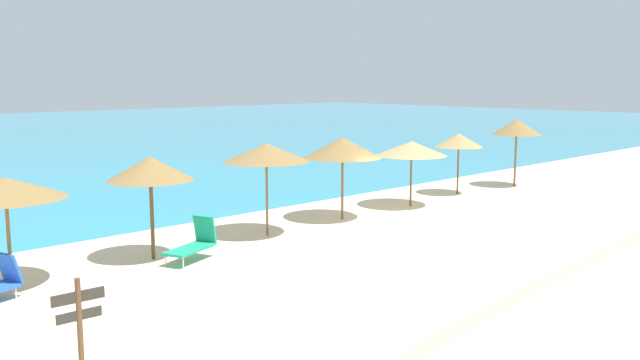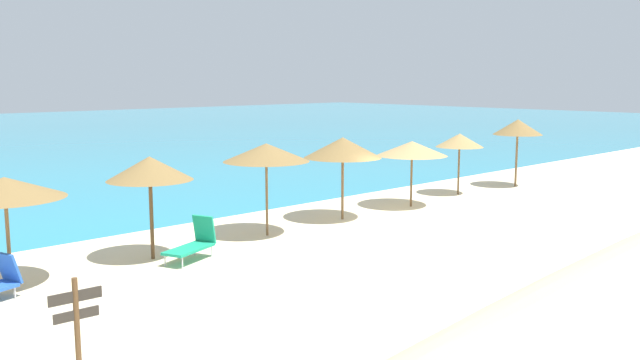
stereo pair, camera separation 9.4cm
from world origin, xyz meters
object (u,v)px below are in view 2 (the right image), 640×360
beach_umbrella_3 (343,148)px  wooden_signpost (77,319)px  beach_umbrella_2 (266,153)px  beach_umbrella_5 (460,140)px  beach_umbrella_4 (412,149)px  beach_umbrella_6 (518,127)px  beach_umbrella_0 (5,188)px  lounge_chair_0 (194,243)px  beach_umbrella_1 (150,169)px

beach_umbrella_3 → wooden_signpost: size_ratio=1.67×
beach_umbrella_2 → beach_umbrella_5: size_ratio=1.12×
beach_umbrella_4 → beach_umbrella_6: size_ratio=0.88×
beach_umbrella_3 → beach_umbrella_5: size_ratio=1.11×
beach_umbrella_0 → beach_umbrella_3: size_ratio=0.95×
beach_umbrella_2 → wooden_signpost: size_ratio=1.69×
beach_umbrella_2 → lounge_chair_0: 3.89m
beach_umbrella_0 → lounge_chair_0: bearing=-11.1°
beach_umbrella_5 → beach_umbrella_3: bearing=-177.9°
lounge_chair_0 → beach_umbrella_6: bearing=-108.1°
beach_umbrella_5 → lounge_chair_0: size_ratio=1.51×
beach_umbrella_1 → beach_umbrella_5: size_ratio=1.09×
beach_umbrella_0 → beach_umbrella_6: (21.48, -0.11, 0.32)m
beach_umbrella_5 → beach_umbrella_6: bearing=-8.2°
lounge_chair_0 → wooden_signpost: wooden_signpost is taller
beach_umbrella_4 → beach_umbrella_5: bearing=6.1°
lounge_chair_0 → beach_umbrella_4: bearing=-105.6°
beach_umbrella_4 → beach_umbrella_6: 7.11m
beach_umbrella_1 → lounge_chair_0: size_ratio=1.64×
beach_umbrella_1 → beach_umbrella_2: bearing=0.6°
beach_umbrella_4 → wooden_signpost: bearing=-159.4°
beach_umbrella_5 → lounge_chair_0: bearing=-174.7°
beach_umbrella_3 → beach_umbrella_5: (7.02, 0.26, -0.21)m
beach_umbrella_3 → beach_umbrella_6: 10.61m
beach_umbrella_3 → beach_umbrella_5: 7.03m
beach_umbrella_2 → wooden_signpost: bearing=-145.7°
beach_umbrella_0 → beach_umbrella_1: beach_umbrella_1 is taller
lounge_chair_0 → wooden_signpost: 7.20m
beach_umbrella_6 → wooden_signpost: 23.15m
beach_umbrella_3 → beach_umbrella_5: bearing=2.1°
beach_umbrella_1 → wooden_signpost: (-4.52, -5.71, -1.41)m
beach_umbrella_3 → beach_umbrella_0: bearing=-179.2°
beach_umbrella_2 → beach_umbrella_6: bearing=-0.5°
beach_umbrella_5 → lounge_chair_0: beach_umbrella_5 is taller
beach_umbrella_2 → wooden_signpost: 10.32m
beach_umbrella_4 → wooden_signpost: 16.40m
beach_umbrella_6 → wooden_signpost: size_ratio=1.78×
beach_umbrella_6 → lounge_chair_0: (-17.14, -0.74, -2.17)m
beach_umbrella_0 → wooden_signpost: size_ratio=1.59×
beach_umbrella_6 → beach_umbrella_1: bearing=179.7°
beach_umbrella_2 → lounge_chair_0: beach_umbrella_2 is taller
beach_umbrella_2 → beach_umbrella_6: 13.97m
beach_umbrella_6 → lounge_chair_0: size_ratio=1.79×
beach_umbrella_3 → lounge_chair_0: 6.91m
beach_umbrella_0 → beach_umbrella_2: bearing=0.2°
wooden_signpost → lounge_chair_0: bearing=46.0°
beach_umbrella_3 → lounge_chair_0: (-6.54, -1.00, -1.98)m
beach_umbrella_4 → beach_umbrella_3: bearing=178.1°
beach_umbrella_5 → beach_umbrella_6: 3.64m
beach_umbrella_4 → beach_umbrella_5: size_ratio=1.04×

